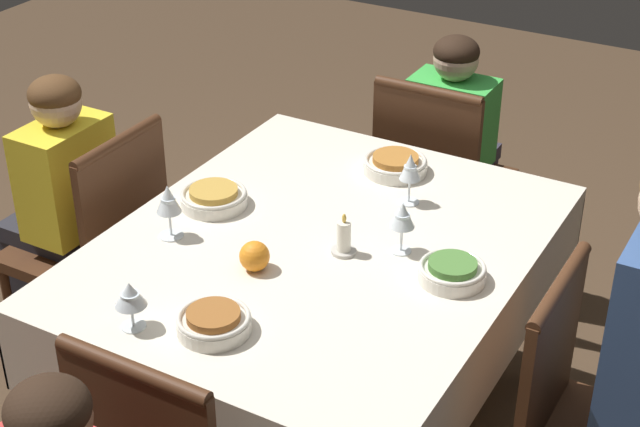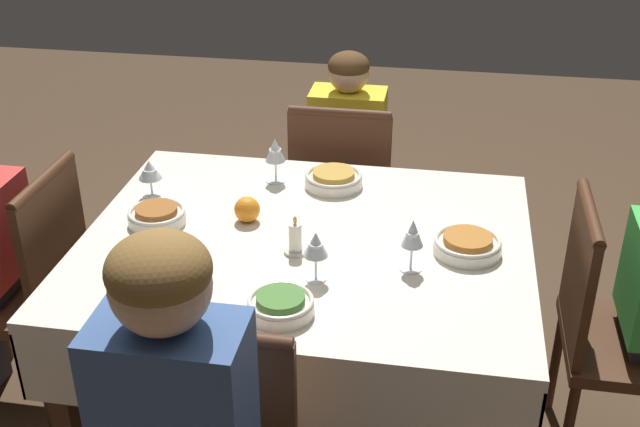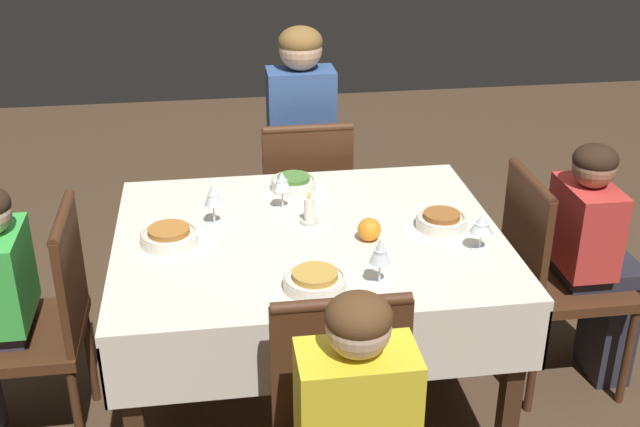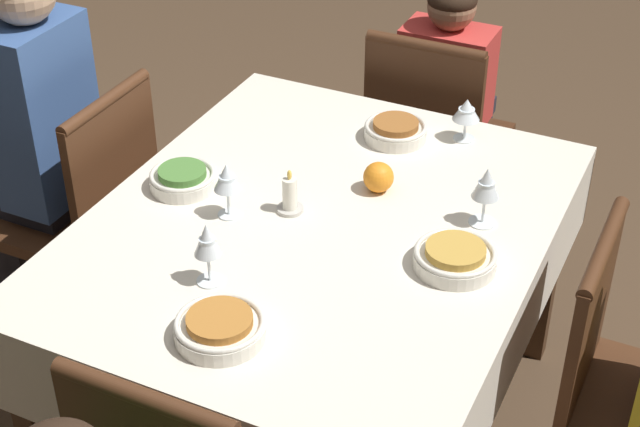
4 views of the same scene
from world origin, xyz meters
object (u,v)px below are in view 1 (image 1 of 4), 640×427
at_px(person_child_yellow, 57,208).
at_px(bowl_south, 214,197).
at_px(person_child_green, 456,147).
at_px(wine_glass_west, 410,169).
at_px(wine_glass_north, 402,217).
at_px(wine_glass_south, 168,201).
at_px(bowl_west, 395,164).
at_px(candle_centerpiece, 344,240).
at_px(bowl_north, 452,271).
at_px(orange_fruit, 254,256).
at_px(dining_table, 319,268).
at_px(bowl_east, 214,322).
at_px(chair_west, 437,176).
at_px(chair_south, 99,240).
at_px(wine_glass_east, 130,296).

xyz_separation_m(person_child_yellow, bowl_south, (-0.03, 0.62, 0.20)).
xyz_separation_m(person_child_yellow, person_child_green, (-1.12, 0.94, -0.02)).
xyz_separation_m(person_child_yellow, wine_glass_west, (-0.33, 1.11, 0.28)).
distance_m(wine_glass_north, wine_glass_south, 0.64).
xyz_separation_m(bowl_west, candle_centerpiece, (0.50, 0.09, 0.01)).
relative_size(bowl_north, wine_glass_west, 1.10).
xyz_separation_m(bowl_west, orange_fruit, (0.68, -0.08, 0.01)).
bearing_deg(bowl_north, wine_glass_west, -139.47).
relative_size(dining_table, wine_glass_west, 8.48).
bearing_deg(person_child_green, orange_fruit, 88.47).
relative_size(dining_table, bowl_west, 6.79).
bearing_deg(candle_centerpiece, person_child_green, -173.42).
bearing_deg(orange_fruit, wine_glass_south, -95.18).
xyz_separation_m(dining_table, person_child_yellow, (0.00, -0.99, -0.08)).
bearing_deg(orange_fruit, wine_glass_north, 132.39).
bearing_deg(bowl_north, bowl_east, -40.26).
bearing_deg(dining_table, wine_glass_north, 107.80).
bearing_deg(candle_centerpiece, wine_glass_west, 174.23).
relative_size(bowl_south, orange_fruit, 2.43).
bearing_deg(person_child_green, chair_west, 90.00).
xyz_separation_m(wine_glass_north, wine_glass_south, (0.24, -0.59, 0.00)).
xyz_separation_m(chair_south, orange_fruit, (0.20, 0.74, 0.28)).
height_order(bowl_south, candle_centerpiece, candle_centerpiece).
relative_size(person_child_green, bowl_south, 5.09).
bearing_deg(bowl_south, bowl_north, 88.45).
bearing_deg(chair_south, dining_table, 90.03).
xyz_separation_m(wine_glass_north, candle_centerpiece, (0.08, -0.13, -0.07)).
relative_size(person_child_green, bowl_east, 5.56).
bearing_deg(orange_fruit, bowl_south, -128.28).
xyz_separation_m(bowl_east, candle_centerpiece, (-0.46, 0.10, 0.01)).
bearing_deg(wine_glass_north, dining_table, -72.20).
relative_size(person_child_yellow, bowl_south, 5.31).
bearing_deg(chair_west, bowl_north, 114.97).
distance_m(chair_south, person_child_green, 1.36).
height_order(chair_south, bowl_south, chair_south).
distance_m(dining_table, person_child_yellow, 0.99).
relative_size(bowl_north, bowl_south, 0.89).
bearing_deg(person_child_green, wine_glass_west, 101.78).
relative_size(wine_glass_north, bowl_west, 0.76).
bearing_deg(wine_glass_east, dining_table, 160.56).
height_order(bowl_south, bowl_east, same).
xyz_separation_m(person_child_yellow, bowl_east, (0.48, 0.97, 0.20)).
bearing_deg(wine_glass_north, chair_south, -86.14).
height_order(chair_west, wine_glass_south, wine_glass_south).
xyz_separation_m(person_child_green, bowl_west, (0.63, 0.04, 0.22)).
bearing_deg(chair_west, wine_glass_west, 104.89).
height_order(person_child_yellow, orange_fruit, person_child_yellow).
bearing_deg(wine_glass_south, person_child_yellow, -105.86).
bearing_deg(wine_glass_east, wine_glass_south, -155.26).
height_order(dining_table, bowl_west, bowl_west).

